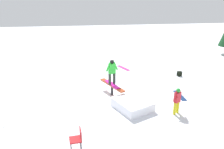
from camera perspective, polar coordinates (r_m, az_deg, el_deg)
name	(u,v)px	position (r m, az deg, el deg)	size (l,w,h in m)	color
ground_plane	(112,95)	(12.64, 0.00, -5.30)	(60.00, 60.00, 0.00)	white
rail_feature	(112,86)	(12.42, 0.00, -3.03)	(2.11, 1.15, 0.64)	black
snow_kicker_ramp	(132,104)	(11.14, 5.33, -7.78)	(1.80, 1.50, 0.46)	white
main_rider_on_rail	(112,72)	(12.11, 0.00, 0.61)	(1.41, 0.73, 1.46)	#D41A9A
bystander_red	(177,100)	(10.88, 16.65, -6.31)	(0.37, 0.56, 1.32)	gold
loose_snowboard_magenta	(123,68)	(17.14, 3.00, 1.71)	(1.45, 0.28, 0.02)	#CA328F
loose_snowboard_navy	(180,95)	(13.11, 17.27, -5.24)	(1.33, 0.28, 0.02)	navy
loose_snowboard_white	(2,126)	(10.98, -26.76, -11.86)	(1.32, 0.28, 0.02)	white
folding_chair	(77,140)	(8.45, -9.15, -16.63)	(0.48, 0.48, 0.88)	#3F3F44
backpack_on_snow	(179,74)	(16.14, 17.19, 0.20)	(0.30, 0.22, 0.34)	black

